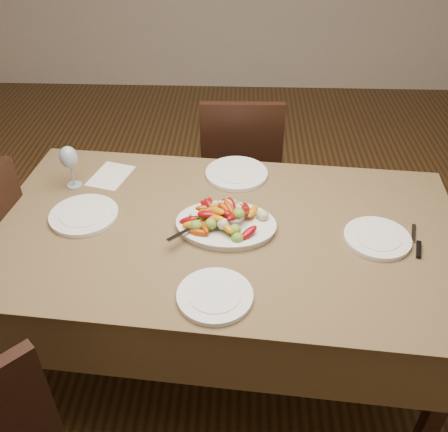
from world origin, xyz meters
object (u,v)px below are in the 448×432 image
object	(u,v)px
plate_far	(237,174)
dining_table	(224,296)
serving_platter	(226,226)
plate_left	(84,215)
chair_far	(240,166)
wine_glass	(70,166)
plate_near	(215,296)
plate_right	(377,238)

from	to	relation	value
plate_far	dining_table	bearing A→B (deg)	-96.12
serving_platter	plate_left	distance (m)	0.57
dining_table	chair_far	bearing A→B (deg)	86.51
dining_table	plate_far	xyz separation A→B (m)	(0.04, 0.39, 0.39)
plate_far	serving_platter	bearing A→B (deg)	-95.04
dining_table	serving_platter	xyz separation A→B (m)	(0.01, 0.00, 0.39)
dining_table	wine_glass	world-z (taller)	wine_glass
plate_left	plate_far	xyz separation A→B (m)	(0.61, 0.33, 0.00)
plate_near	wine_glass	distance (m)	0.92
chair_far	wine_glass	size ratio (longest dim) A/B	4.64
plate_left	wine_glass	xyz separation A→B (m)	(-0.10, 0.22, 0.09)
chair_far	serving_platter	world-z (taller)	chair_far
dining_table	plate_near	distance (m)	0.53
plate_right	plate_near	world-z (taller)	same
chair_far	plate_right	world-z (taller)	chair_far
serving_platter	wine_glass	bearing A→B (deg)	158.00
chair_far	plate_near	xyz separation A→B (m)	(-0.07, -1.29, 0.29)
chair_far	plate_left	distance (m)	1.11
chair_far	serving_platter	size ratio (longest dim) A/B	2.51
dining_table	plate_far	bearing A→B (deg)	83.88
plate_near	plate_right	bearing A→B (deg)	28.25
serving_platter	plate_far	size ratio (longest dim) A/B	1.35
plate_far	wine_glass	bearing A→B (deg)	-171.05
serving_platter	plate_far	xyz separation A→B (m)	(0.03, 0.38, -0.00)
dining_table	serving_platter	distance (m)	0.39
dining_table	chair_far	xyz separation A→B (m)	(0.06, 0.92, 0.10)
wine_glass	plate_far	bearing A→B (deg)	8.95
plate_far	plate_near	xyz separation A→B (m)	(-0.06, -0.75, 0.00)
chair_far	plate_far	distance (m)	0.61
plate_near	chair_far	bearing A→B (deg)	86.82
plate_far	wine_glass	distance (m)	0.72
plate_right	plate_near	size ratio (longest dim) A/B	0.98
chair_far	wine_glass	bearing A→B (deg)	40.41
plate_near	plate_left	bearing A→B (deg)	142.63
plate_left	plate_far	size ratio (longest dim) A/B	0.98
chair_far	plate_far	bearing A→B (deg)	86.94
dining_table	plate_left	size ratio (longest dim) A/B	6.73
plate_left	plate_near	world-z (taller)	same
wine_glass	chair_far	bearing A→B (deg)	41.89
serving_platter	plate_left	xyz separation A→B (m)	(-0.57, 0.05, -0.00)
dining_table	plate_near	bearing A→B (deg)	-92.39
dining_table	plate_left	distance (m)	0.69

